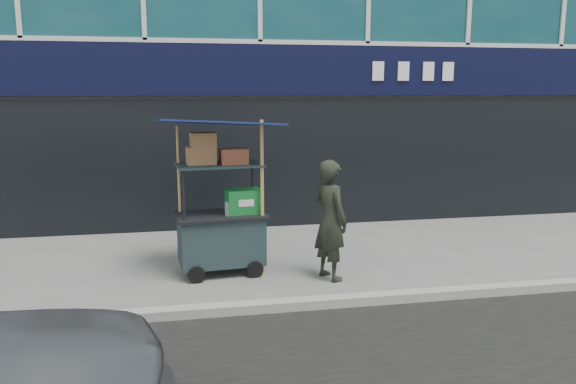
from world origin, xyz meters
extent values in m
plane|color=#60605B|center=(0.00, 0.00, 0.00)|extent=(80.00, 80.00, 0.00)
cube|color=gray|center=(0.00, -0.20, 0.06)|extent=(80.00, 0.18, 0.12)
cube|color=black|center=(0.00, 3.86, 2.90)|extent=(15.68, 0.06, 0.90)
cube|color=black|center=(0.00, 3.90, 1.20)|extent=(15.68, 0.04, 2.40)
cube|color=black|center=(-0.94, 1.33, 0.48)|extent=(1.22, 0.79, 0.67)
cylinder|color=black|center=(-1.30, 0.94, 0.12)|extent=(0.23, 0.07, 0.23)
cylinder|color=black|center=(-0.50, 1.02, 0.12)|extent=(0.23, 0.07, 0.23)
cube|color=black|center=(-0.94, 1.33, 0.84)|extent=(1.30, 0.87, 0.04)
cylinder|color=black|center=(-1.43, 0.99, 1.18)|extent=(0.03, 0.03, 0.72)
cylinder|color=black|center=(-0.38, 1.10, 1.18)|extent=(0.03, 0.03, 0.72)
cylinder|color=black|center=(-1.49, 1.57, 1.18)|extent=(0.03, 0.03, 0.72)
cylinder|color=black|center=(-0.44, 1.68, 1.18)|extent=(0.03, 0.03, 0.72)
cube|color=black|center=(-0.94, 1.33, 1.54)|extent=(1.22, 0.79, 0.03)
cylinder|color=olive|center=(-0.38, 1.10, 1.08)|extent=(0.05, 0.05, 2.17)
cylinder|color=olive|center=(-1.49, 1.57, 1.04)|extent=(0.04, 0.04, 2.07)
cube|color=#0C1647|center=(-0.94, 1.33, 2.12)|extent=(1.75, 1.32, 0.19)
cube|color=#106623|center=(-0.61, 1.32, 1.03)|extent=(0.51, 0.39, 0.34)
cylinder|color=silver|center=(-0.86, 1.15, 0.95)|extent=(0.07, 0.07, 0.19)
cylinder|color=#183FB7|center=(-0.86, 1.15, 1.06)|extent=(0.03, 0.03, 0.02)
cube|color=olive|center=(-1.18, 1.36, 1.68)|extent=(0.41, 0.33, 0.24)
cube|color=olive|center=(-0.74, 1.31, 1.66)|extent=(0.39, 0.31, 0.21)
cube|color=olive|center=(-1.15, 1.34, 1.89)|extent=(0.36, 0.28, 0.19)
imported|color=black|center=(0.51, 0.81, 0.82)|extent=(0.60, 0.71, 1.65)
camera|label=1|loc=(-1.44, -6.35, 2.57)|focal=35.00mm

